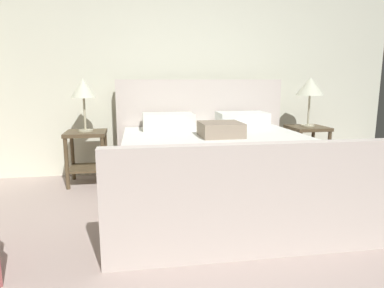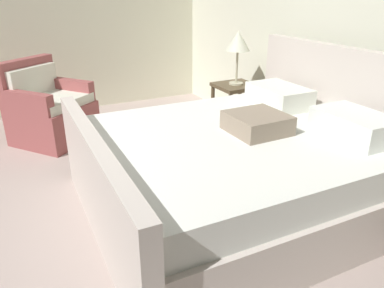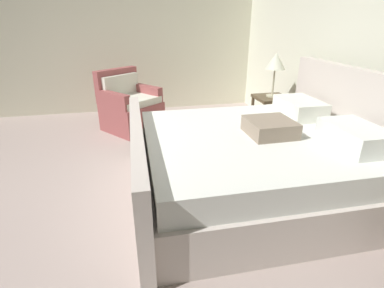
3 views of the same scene
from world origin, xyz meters
name	(u,v)px [view 3 (image 3 of 3)]	position (x,y,z in m)	size (l,w,h in m)	color
ground_plane	(103,193)	(0.00, 0.00, -0.01)	(5.72, 5.32, 0.02)	#AF9B94
wall_back	(368,45)	(0.00, 2.72, 1.35)	(5.84, 0.12, 2.70)	silver
wall_side_left	(104,34)	(-2.92, 0.00, 1.35)	(0.12, 5.44, 2.70)	beige
bed	(255,160)	(0.31, 1.47, 0.35)	(2.05, 2.21, 1.17)	beige
nightstand_left	(270,110)	(-1.02, 2.28, 0.40)	(0.44, 0.44, 0.60)	brown
table_lamp_left	(276,62)	(-1.02, 2.28, 1.06)	(0.27, 0.27, 0.58)	#B7B293
armchair	(129,107)	(-1.81, 0.33, 0.35)	(1.02, 1.02, 0.90)	#9A4D4D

